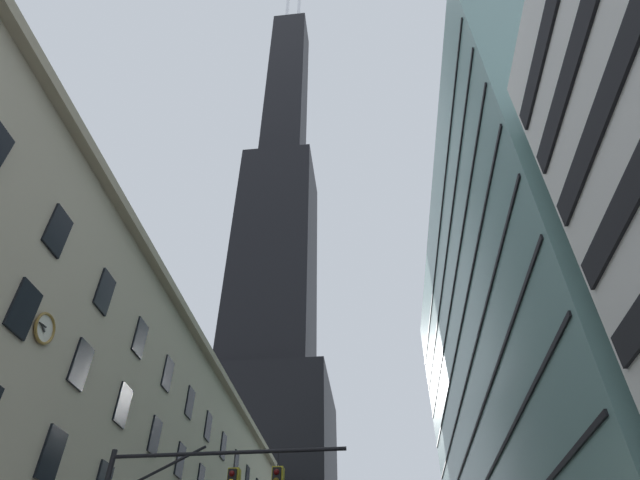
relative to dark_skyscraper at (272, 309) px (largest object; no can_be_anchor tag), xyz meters
The scene contains 2 objects.
dark_skyscraper is the anchor object (origin of this frame).
glass_office_midrise 67.96m from the dark_skyscraper, 49.17° to the right, with size 19.16×54.72×42.24m.
Camera 1 is at (2.98, -13.29, 1.22)m, focal length 28.69 mm.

